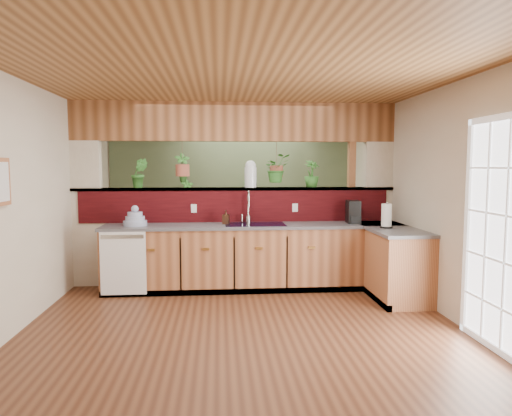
{
  "coord_description": "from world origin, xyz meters",
  "views": [
    {
      "loc": [
        -0.24,
        -5.23,
        1.69
      ],
      "look_at": [
        0.24,
        0.7,
        1.15
      ],
      "focal_mm": 32.0,
      "sensor_mm": 36.0,
      "label": 1
    }
  ],
  "objects": [
    {
      "name": "navy_sink",
      "position": [
        0.25,
        0.98,
        0.82
      ],
      "size": [
        0.82,
        0.5,
        0.18
      ],
      "color": "black",
      "rests_on": "countertop"
    },
    {
      "name": "faucet",
      "position": [
        0.16,
        1.13,
        1.15
      ],
      "size": [
        0.2,
        0.2,
        0.46
      ],
      "color": "#B7B7B2",
      "rests_on": "countertop"
    },
    {
      "name": "soap_dispenser",
      "position": [
        -0.15,
        1.04,
        1.0
      ],
      "size": [
        0.11,
        0.11,
        0.19
      ],
      "primitive_type": "imported",
      "rotation": [
        0.0,
        0.0,
        -0.25
      ],
      "color": "#3B2115",
      "rests_on": "countertop"
    },
    {
      "name": "hanging_plant_b",
      "position": [
        0.59,
        1.35,
        1.84
      ],
      "size": [
        0.45,
        0.42,
        0.53
      ],
      "color": "brown",
      "rests_on": "header_beam"
    },
    {
      "name": "shelving_console",
      "position": [
        -0.22,
        3.25,
        0.5
      ],
      "size": [
        1.55,
        0.56,
        1.01
      ],
      "primitive_type": "cube",
      "rotation": [
        0.0,
        0.0,
        -0.1
      ],
      "color": "black",
      "rests_on": "ground"
    },
    {
      "name": "pass_through_partition",
      "position": [
        0.03,
        1.35,
        1.19
      ],
      "size": [
        4.6,
        0.21,
        2.6
      ],
      "color": "beige",
      "rests_on": "ground"
    },
    {
      "name": "dishwasher",
      "position": [
        -1.48,
        0.66,
        0.46
      ],
      "size": [
        0.58,
        0.03,
        0.82
      ],
      "color": "white",
      "rests_on": "ground"
    },
    {
      "name": "paper_towel",
      "position": [
        1.91,
        0.47,
        1.05
      ],
      "size": [
        0.16,
        0.16,
        0.34
      ],
      "color": "black",
      "rests_on": "countertop"
    },
    {
      "name": "ledge_plant_right",
      "position": [
        1.11,
        1.35,
        1.59
      ],
      "size": [
        0.28,
        0.28,
        0.39
      ],
      "primitive_type": "imported",
      "rotation": [
        0.0,
        0.0,
        0.36
      ],
      "color": "#2D6924",
      "rests_on": "pass_through_ledge"
    },
    {
      "name": "ledge_plant_left",
      "position": [
        -1.37,
        1.35,
        1.6
      ],
      "size": [
        0.25,
        0.22,
        0.41
      ],
      "primitive_type": "imported",
      "rotation": [
        0.0,
        0.0,
        0.15
      ],
      "color": "#2D6924",
      "rests_on": "pass_through_ledge"
    },
    {
      "name": "sage_backwall",
      "position": [
        0.0,
        3.48,
        1.3
      ],
      "size": [
        4.55,
        0.02,
        2.55
      ],
      "primitive_type": "cube",
      "color": "#536243",
      "rests_on": "ground"
    },
    {
      "name": "wall_right",
      "position": [
        2.3,
        0.0,
        1.3
      ],
      "size": [
        0.02,
        7.0,
        2.6
      ],
      "primitive_type": "cube",
      "color": "beige",
      "rests_on": "ground"
    },
    {
      "name": "shelf_plant_a",
      "position": [
        -0.83,
        3.25,
        1.23
      ],
      "size": [
        0.27,
        0.23,
        0.45
      ],
      "primitive_type": "imported",
      "rotation": [
        0.0,
        0.0,
        0.34
      ],
      "color": "#2D6924",
      "rests_on": "shelving_console"
    },
    {
      "name": "french_door",
      "position": [
        2.27,
        -1.3,
        1.05
      ],
      "size": [
        0.06,
        1.02,
        2.16
      ],
      "primitive_type": "cube",
      "color": "white",
      "rests_on": "ground"
    },
    {
      "name": "framed_print",
      "position": [
        -2.27,
        -0.8,
        1.55
      ],
      "size": [
        0.04,
        0.35,
        0.45
      ],
      "color": "brown",
      "rests_on": "wall_left"
    },
    {
      "name": "coffee_maker",
      "position": [
        1.63,
        0.99,
        1.05
      ],
      "size": [
        0.17,
        0.29,
        0.32
      ],
      "rotation": [
        0.0,
        0.0,
        -0.1
      ],
      "color": "black",
      "rests_on": "countertop"
    },
    {
      "name": "wall_back",
      "position": [
        0.0,
        3.5,
        1.3
      ],
      "size": [
        4.6,
        0.02,
        2.6
      ],
      "primitive_type": "cube",
      "color": "beige",
      "rests_on": "ground"
    },
    {
      "name": "wall_left",
      "position": [
        -2.3,
        0.0,
        1.3
      ],
      "size": [
        0.02,
        7.0,
        2.6
      ],
      "primitive_type": "cube",
      "color": "beige",
      "rests_on": "ground"
    },
    {
      "name": "wall_front",
      "position": [
        0.0,
        -3.5,
        1.3
      ],
      "size": [
        4.6,
        0.02,
        2.6
      ],
      "primitive_type": "cube",
      "color": "beige",
      "rests_on": "ground"
    },
    {
      "name": "header_beam",
      "position": [
        0.0,
        1.35,
        2.33
      ],
      "size": [
        4.6,
        0.15,
        0.55
      ],
      "primitive_type": "cube",
      "color": "brown",
      "rests_on": "ground"
    },
    {
      "name": "shelf_plant_b",
      "position": [
        0.33,
        3.25,
        1.24
      ],
      "size": [
        0.32,
        0.32,
        0.47
      ],
      "primitive_type": "imported",
      "rotation": [
        0.0,
        0.0,
        0.25
      ],
      "color": "#2D6924",
      "rests_on": "shelving_console"
    },
    {
      "name": "dish_stack",
      "position": [
        -1.37,
        0.95,
        0.99
      ],
      "size": [
        0.31,
        0.31,
        0.28
      ],
      "color": "#949EBF",
      "rests_on": "countertop"
    },
    {
      "name": "pass_through_ledge",
      "position": [
        0.0,
        1.35,
        1.37
      ],
      "size": [
        4.6,
        0.21,
        0.04
      ],
      "primitive_type": "cube",
      "color": "brown",
      "rests_on": "ground"
    },
    {
      "name": "ground",
      "position": [
        0.0,
        0.0,
        0.0
      ],
      "size": [
        4.6,
        7.0,
        0.01
      ],
      "primitive_type": "cube",
      "color": "#512B19",
      "rests_on": "ground"
    },
    {
      "name": "hanging_plant_a",
      "position": [
        -0.76,
        1.35,
        1.81
      ],
      "size": [
        0.26,
        0.21,
        0.55
      ],
      "color": "brown",
      "rests_on": "header_beam"
    },
    {
      "name": "countertop",
      "position": [
        0.84,
        0.87,
        0.45
      ],
      "size": [
        4.14,
        1.52,
        0.9
      ],
      "color": "brown",
      "rests_on": "ground"
    },
    {
      "name": "floor_plant",
      "position": [
        1.18,
        2.77,
        0.34
      ],
      "size": [
        0.67,
        0.59,
        0.68
      ],
      "primitive_type": "imported",
      "rotation": [
        0.0,
        0.0,
        0.1
      ],
      "color": "#2D6924",
      "rests_on": "ground"
    },
    {
      "name": "glass_jar",
      "position": [
        0.21,
        1.35,
        1.58
      ],
      "size": [
        0.17,
        0.17,
        0.39
      ],
      "color": "silver",
      "rests_on": "pass_through_ledge"
    },
    {
      "name": "ceiling",
      "position": [
        0.0,
        0.0,
        2.6
      ],
      "size": [
        4.6,
        7.0,
        0.01
      ],
      "primitive_type": "cube",
      "color": "brown",
      "rests_on": "ground"
    }
  ]
}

